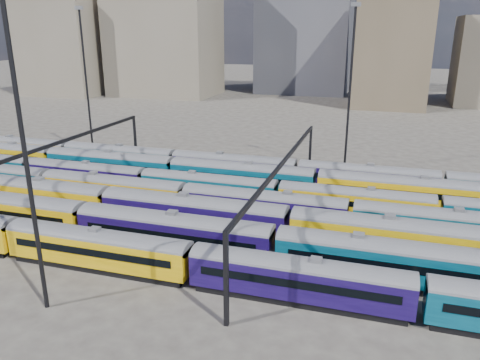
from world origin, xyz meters
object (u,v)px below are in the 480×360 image
(rake_2, at_px, (290,222))
(mast_2, at_px, (23,142))
(rake_0, at_px, (192,259))
(rake_1, at_px, (174,229))

(rake_2, xyz_separation_m, mast_2, (-16.87, -17.00, 11.18))
(rake_0, relative_size, mast_2, 4.47)
(rake_0, distance_m, rake_2, 12.10)
(rake_2, relative_size, mast_2, 5.04)
(rake_0, height_order, mast_2, mast_2)
(mast_2, bearing_deg, rake_0, 34.83)
(rake_0, relative_size, rake_2, 0.89)
(mast_2, bearing_deg, rake_1, 63.42)
(rake_2, bearing_deg, rake_0, -124.24)
(rake_0, height_order, rake_2, rake_2)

